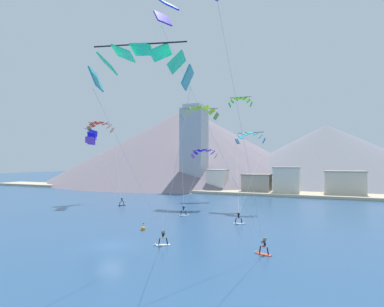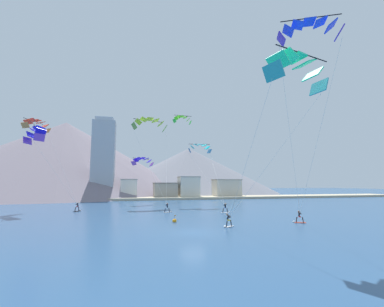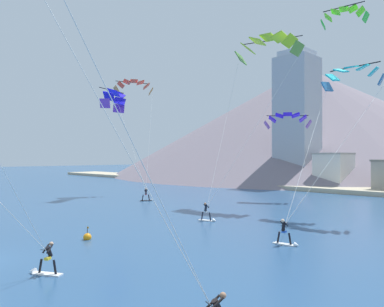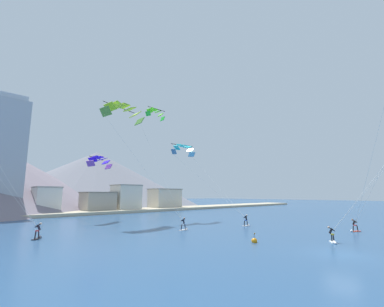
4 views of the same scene
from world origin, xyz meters
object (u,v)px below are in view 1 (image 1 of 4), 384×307
at_px(kitesurfer_mid_center, 240,220).
at_px(parafoil_kite_far_right, 101,126).
at_px(parafoil_kite_distant_low_drift, 92,136).
at_px(race_marker_buoy, 143,229).
at_px(kitesurfer_far_right, 123,203).
at_px(parafoil_kite_far_left, 199,112).
at_px(parafoil_kite_near_lead, 142,63).
at_px(parafoil_kite_distant_mid_solo, 240,101).
at_px(kitesurfer_near_lead, 161,241).
at_px(parafoil_kite_distant_high_outer, 204,153).
at_px(parafoil_kite_mid_center, 250,137).
at_px(kitesurfer_far_left, 185,213).
at_px(kitesurfer_near_trail, 262,249).

relative_size(kitesurfer_mid_center, parafoil_kite_far_right, 0.11).
distance_m(parafoil_kite_far_right, parafoil_kite_distant_low_drift, 5.20).
relative_size(parafoil_kite_distant_low_drift, race_marker_buoy, 5.64).
bearing_deg(kitesurfer_mid_center, kitesurfer_far_right, 161.51).
distance_m(parafoil_kite_far_left, parafoil_kite_distant_low_drift, 22.72).
xyz_separation_m(parafoil_kite_near_lead, parafoil_kite_distant_mid_solo, (-2.34, 41.12, 5.29)).
bearing_deg(kitesurfer_near_lead, race_marker_buoy, 135.40).
relative_size(parafoil_kite_near_lead, race_marker_buoy, 15.26).
relative_size(parafoil_kite_far_right, parafoil_kite_distant_mid_solo, 3.32).
distance_m(kitesurfer_mid_center, parafoil_kite_far_right, 40.13).
bearing_deg(kitesurfer_near_lead, parafoil_kite_distant_high_outer, 102.90).
bearing_deg(kitesurfer_mid_center, parafoil_kite_far_right, 159.49).
bearing_deg(parafoil_kite_mid_center, kitesurfer_far_left, -130.62).
bearing_deg(kitesurfer_near_lead, parafoil_kite_near_lead, -70.00).
xyz_separation_m(parafoil_kite_distant_high_outer, parafoil_kite_distant_low_drift, (-19.74, -13.80, 3.40)).
bearing_deg(parafoil_kite_near_lead, parafoil_kite_distant_low_drift, 135.01).
bearing_deg(parafoil_kite_far_right, kitesurfer_near_trail, -32.88).
bearing_deg(parafoil_kite_near_lead, race_marker_buoy, 121.01).
height_order(parafoil_kite_mid_center, race_marker_buoy, parafoil_kite_mid_center).
height_order(kitesurfer_far_left, parafoil_kite_mid_center, parafoil_kite_mid_center).
xyz_separation_m(kitesurfer_far_right, parafoil_kite_far_left, (13.12, 7.69, 18.30)).
height_order(parafoil_kite_near_lead, parafoil_kite_distant_high_outer, parafoil_kite_near_lead).
height_order(kitesurfer_near_trail, kitesurfer_far_left, kitesurfer_far_left).
bearing_deg(kitesurfer_far_left, kitesurfer_near_lead, -74.70).
bearing_deg(race_marker_buoy, kitesurfer_far_right, 131.59).
bearing_deg(kitesurfer_near_trail, parafoil_kite_far_left, 120.86).
relative_size(parafoil_kite_near_lead, parafoil_kite_distant_high_outer, 2.67).
xyz_separation_m(kitesurfer_near_trail, kitesurfer_far_left, (-14.62, 15.59, 0.05)).
bearing_deg(kitesurfer_far_left, parafoil_kite_far_left, 101.03).
height_order(parafoil_kite_distant_mid_solo, race_marker_buoy, parafoil_kite_distant_mid_solo).
height_order(kitesurfer_near_trail, parafoil_kite_distant_high_outer, parafoil_kite_distant_high_outer).
height_order(kitesurfer_near_lead, parafoil_kite_distant_high_outer, parafoil_kite_distant_high_outer).
distance_m(kitesurfer_near_trail, kitesurfer_far_left, 21.37).
distance_m(kitesurfer_far_left, race_marker_buoy, 11.29).
xyz_separation_m(parafoil_kite_mid_center, race_marker_buoy, (-9.39, -21.23, -12.92)).
relative_size(kitesurfer_near_trail, parafoil_kite_distant_high_outer, 0.30).
xyz_separation_m(parafoil_kite_far_left, parafoil_kite_far_right, (-22.23, -3.27, -2.27)).
relative_size(kitesurfer_mid_center, kitesurfer_far_right, 1.00).
xyz_separation_m(kitesurfer_far_left, race_marker_buoy, (-0.84, -11.25, -0.32)).
bearing_deg(parafoil_kite_mid_center, parafoil_kite_distant_low_drift, -172.13).
distance_m(kitesurfer_mid_center, kitesurfer_far_right, 26.72).
bearing_deg(parafoil_kite_near_lead, kitesurfer_near_trail, 56.45).
xyz_separation_m(kitesurfer_far_left, parafoil_kite_mid_center, (8.56, 9.98, 12.59)).
distance_m(kitesurfer_far_left, parafoil_kite_distant_mid_solo, 26.16).
relative_size(kitesurfer_near_trail, race_marker_buoy, 1.74).
relative_size(kitesurfer_near_trail, parafoil_kite_far_right, 0.11).
distance_m(parafoil_kite_distant_high_outer, race_marker_buoy, 32.48).
distance_m(parafoil_kite_near_lead, parafoil_kite_far_right, 48.37).
bearing_deg(kitesurfer_near_trail, parafoil_kite_near_lead, -123.55).
distance_m(kitesurfer_near_lead, race_marker_buoy, 7.54).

